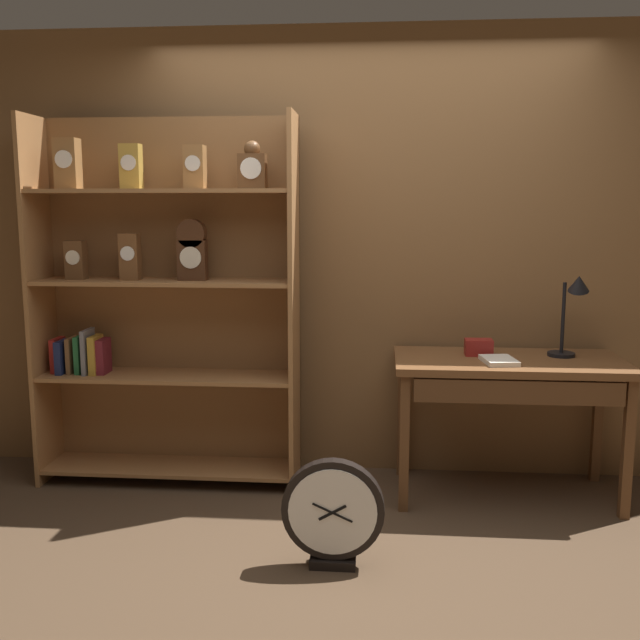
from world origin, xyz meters
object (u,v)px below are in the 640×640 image
Objects in this scene: bookshelf at (163,300)px; open_repair_manual at (499,360)px; toolbox_small at (479,347)px; desk_lamp at (573,305)px; round_clock_large at (333,513)px; workbench at (509,377)px.

bookshelf reaches higher than open_repair_manual.
desk_lamp is at bearing -1.55° from toolbox_small.
bookshelf reaches higher than round_clock_large.
bookshelf reaches higher than workbench.
workbench is 0.52m from desk_lamp.
toolbox_small is (1.78, -0.01, -0.24)m from bookshelf.
bookshelf reaches higher than toolbox_small.
bookshelf is at bearing 176.64° from workbench.
bookshelf is at bearing 165.28° from open_repair_manual.
desk_lamp is (0.34, 0.09, 0.38)m from workbench.
bookshelf reaches higher than desk_lamp.
open_repair_manual is 0.44× the size of round_clock_large.
toolbox_small is (-0.49, 0.01, -0.24)m from desk_lamp.
desk_lamp reaches higher than open_repair_manual.
bookshelf is 1.89m from open_repair_manual.
open_repair_manual is (1.86, -0.20, -0.27)m from bookshelf.
open_repair_manual reaches higher than round_clock_large.
workbench is at bearing -33.15° from toolbox_small.
bookshelf is at bearing 179.34° from desk_lamp.
desk_lamp is 0.52m from open_repair_manual.
workbench is 0.23m from toolbox_small.
bookshelf is 1.64m from round_clock_large.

